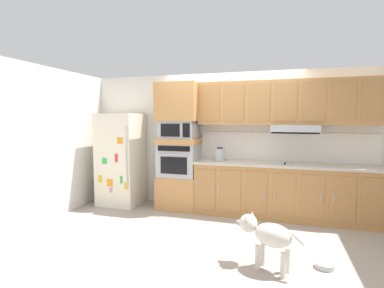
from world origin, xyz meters
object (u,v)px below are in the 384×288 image
refrigerator (121,159)px  dog_food_bowl (325,265)px  screwdriver (285,164)px  dog (267,234)px  electric_kettle (220,155)px  microwave (179,130)px  built_in_oven (179,160)px

refrigerator → dog_food_bowl: (3.46, -1.55, -0.85)m
screwdriver → dog: size_ratio=0.17×
dog → screwdriver: bearing=-77.1°
screwdriver → electric_kettle: electric_kettle is taller
refrigerator → electric_kettle: 1.95m
microwave → built_in_oven: bearing=179.2°
electric_kettle → dog_food_bowl: (1.52, -1.57, -1.00)m
refrigerator → dog: 3.37m
microwave → screwdriver: 1.95m
microwave → refrigerator: bearing=-176.7°
refrigerator → electric_kettle: refrigerator is taller
dog → microwave: bearing=-27.9°
screwdriver → dog_food_bowl: bearing=-74.6°
dog → built_in_oven: bearing=-27.9°
refrigerator → dog: bearing=-31.8°
built_in_oven → screwdriver: (1.87, -0.11, 0.03)m
built_in_oven → screwdriver: 1.88m
refrigerator → screwdriver: (3.05, -0.05, 0.05)m
built_in_oven → screwdriver: built_in_oven is taller
screwdriver → electric_kettle: 1.11m
screwdriver → dog_food_bowl: screwdriver is taller
refrigerator → microwave: bearing=3.3°
refrigerator → dog_food_bowl: bearing=-24.1°
built_in_oven → screwdriver: size_ratio=5.25×
built_in_oven → dog: (1.66, -1.83, -0.50)m
refrigerator → dog: (2.84, -1.76, -0.48)m
refrigerator → built_in_oven: (1.18, 0.07, 0.02)m
built_in_oven → electric_kettle: 0.78m
electric_kettle → built_in_oven: bearing=176.5°
refrigerator → microwave: 1.31m
dog → dog_food_bowl: size_ratio=3.82×
microwave → screwdriver: microwave is taller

